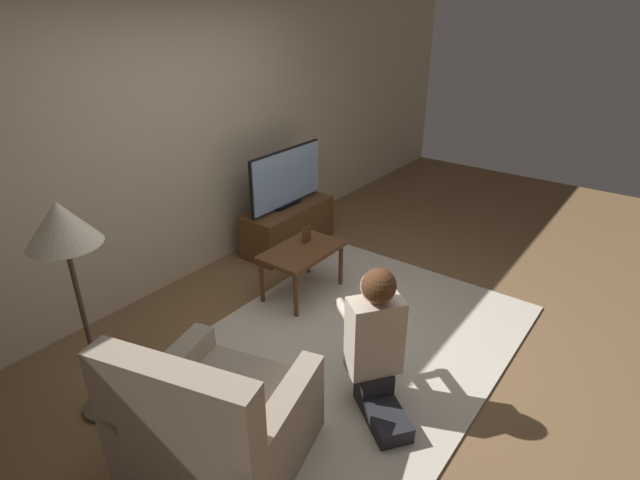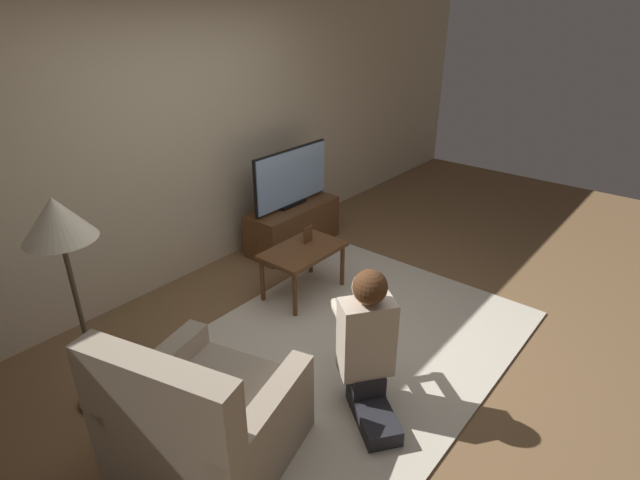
% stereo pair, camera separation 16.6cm
% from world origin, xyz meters
% --- Properties ---
extents(ground_plane, '(10.00, 10.00, 0.00)m').
position_xyz_m(ground_plane, '(0.00, 0.00, 0.00)').
color(ground_plane, brown).
extents(wall_back, '(10.00, 0.06, 2.60)m').
position_xyz_m(wall_back, '(0.00, 1.93, 1.30)').
color(wall_back, beige).
rests_on(wall_back, ground_plane).
extents(rug, '(2.82, 2.12, 0.02)m').
position_xyz_m(rug, '(0.00, 0.00, 0.01)').
color(rug, beige).
rests_on(rug, ground_plane).
extents(tv_stand, '(1.07, 0.44, 0.47)m').
position_xyz_m(tv_stand, '(1.02, 1.52, 0.23)').
color(tv_stand, brown).
rests_on(tv_stand, ground_plane).
extents(tv, '(1.05, 0.08, 0.62)m').
position_xyz_m(tv, '(1.02, 1.53, 0.78)').
color(tv, black).
rests_on(tv, tv_stand).
extents(coffee_table, '(0.74, 0.46, 0.46)m').
position_xyz_m(coffee_table, '(0.34, 0.78, 0.40)').
color(coffee_table, brown).
rests_on(coffee_table, ground_plane).
extents(floor_lamp, '(0.41, 0.41, 1.47)m').
position_xyz_m(floor_lamp, '(-1.56, 0.94, 1.26)').
color(floor_lamp, '#4C4233').
rests_on(floor_lamp, ground_plane).
extents(armchair, '(1.08, 1.09, 0.95)m').
position_xyz_m(armchair, '(-1.40, -0.00, 0.29)').
color(armchair, gray).
rests_on(armchair, ground_plane).
extents(person_kneeling, '(0.70, 0.81, 1.00)m').
position_xyz_m(person_kneeling, '(-0.45, -0.45, 0.52)').
color(person_kneeling, '#232328').
rests_on(person_kneeling, rug).
extents(picture_frame, '(0.11, 0.01, 0.15)m').
position_xyz_m(picture_frame, '(0.47, 0.84, 0.54)').
color(picture_frame, brown).
rests_on(picture_frame, coffee_table).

